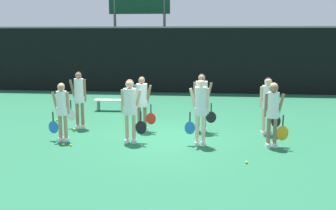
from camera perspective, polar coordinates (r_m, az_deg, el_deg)
name	(u,v)px	position (r m, az deg, el deg)	size (l,w,h in m)	color
ground_plane	(167,137)	(11.29, -0.10, -4.60)	(140.00, 140.00, 0.00)	#216642
fence_windscreen	(185,60)	(19.40, 2.49, 6.58)	(60.00, 0.08, 3.24)	black
scoreboard	(139,6)	(21.14, -4.18, 14.08)	(3.21, 0.15, 5.59)	#515156
bench_courtside	(117,101)	(15.06, -7.44, 0.55)	(1.75, 0.42, 0.43)	silver
player_0	(62,108)	(11.05, -15.17, -0.37)	(0.61, 0.32, 1.60)	tan
player_1	(130,105)	(10.54, -5.51, -0.01)	(0.69, 0.40, 1.72)	tan
player_2	(200,106)	(10.26, 4.71, -0.19)	(0.63, 0.35, 1.77)	beige
player_3	(273,109)	(10.46, 15.02, -0.57)	(0.64, 0.35, 1.68)	#8C664C
player_4	(79,95)	(12.42, -12.80, 1.36)	(0.60, 0.34, 1.76)	#8C664C
player_5	(142,99)	(11.79, -3.79, 0.84)	(0.66, 0.39, 1.65)	#8C664C
player_6	(202,97)	(11.71, 4.91, 1.14)	(0.69, 0.41, 1.75)	#8C664C
player_7	(268,101)	(11.74, 14.25, 0.60)	(0.64, 0.36, 1.67)	beige
tennis_ball_0	(74,129)	(12.33, -13.47, -3.44)	(0.07, 0.07, 0.07)	#CCE033
tennis_ball_1	(63,144)	(10.74, -14.94, -5.56)	(0.07, 0.07, 0.07)	#CCE033
tennis_ball_2	(57,120)	(13.76, -15.83, -2.11)	(0.07, 0.07, 0.07)	#CCE033
tennis_ball_3	(247,162)	(9.18, 11.33, -8.16)	(0.06, 0.06, 0.06)	#CCE033
tennis_ball_4	(135,127)	(12.31, -4.80, -3.20)	(0.07, 0.07, 0.07)	#CCE033
tennis_ball_5	(71,145)	(10.65, -13.93, -5.65)	(0.07, 0.07, 0.07)	#CCE033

